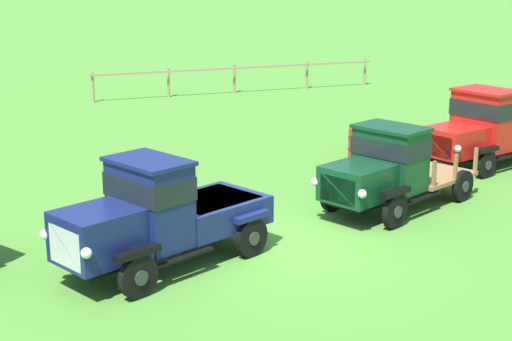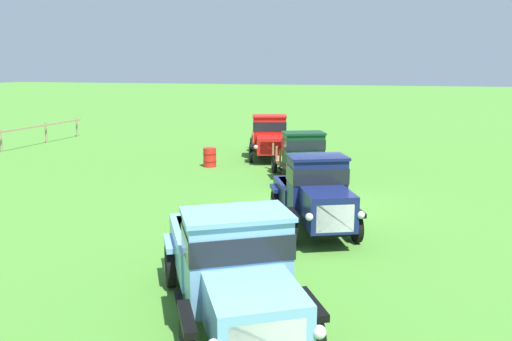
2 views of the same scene
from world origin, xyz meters
TOP-DOWN VIEW (x-y plane):
  - ground_plane at (0.00, 0.00)m, footprint 240.00×240.00m
  - paddock_fence at (5.87, 18.94)m, footprint 13.38×0.39m
  - vintage_truck_second_in_line at (-2.67, -0.28)m, footprint 4.83×3.37m
  - vintage_truck_midrow_center at (3.28, 1.27)m, footprint 4.96×3.44m
  - vintage_truck_far_side at (8.16, 4.11)m, footprint 5.84×3.36m
  - oil_drum_beside_row at (5.24, 6.27)m, footprint 0.64×0.64m

SIDE VIEW (x-z plane):
  - ground_plane at x=0.00m, z-range 0.00..0.00m
  - oil_drum_beside_row at x=5.24m, z-range 0.00..0.92m
  - paddock_fence at x=5.87m, z-range 0.28..1.58m
  - vintage_truck_midrow_center at x=3.28m, z-range 0.03..2.12m
  - vintage_truck_second_in_line at x=-2.67m, z-range -0.02..2.22m
  - vintage_truck_far_side at x=8.16m, z-range 0.02..2.28m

